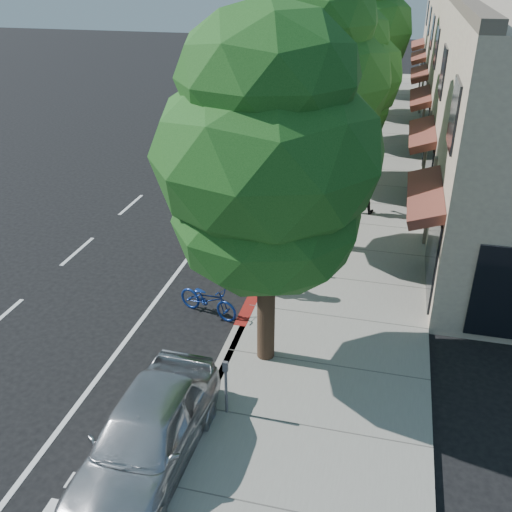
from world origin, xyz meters
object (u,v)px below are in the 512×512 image
(white_pickup, at_px, (317,104))
(pedestrian, at_px, (363,186))
(street_tree_0, at_px, (268,160))
(silver_suv, at_px, (248,198))
(cyclist, at_px, (266,267))
(dark_suv_far, at_px, (316,91))
(bicycle, at_px, (208,299))
(street_tree_1, at_px, (315,85))
(street_tree_4, at_px, (363,33))
(street_tree_5, at_px, (370,25))
(dark_sedan, at_px, (283,132))
(street_tree_2, at_px, (337,78))
(street_tree_3, at_px, (354,33))
(near_car_a, at_px, (146,435))

(white_pickup, height_order, pedestrian, pedestrian)
(street_tree_0, bearing_deg, silver_suv, 107.38)
(cyclist, bearing_deg, dark_suv_far, -17.05)
(street_tree_0, distance_m, bicycle, 5.01)
(bicycle, height_order, white_pickup, white_pickup)
(street_tree_0, xyz_separation_m, bicycle, (-1.89, 1.53, -4.38))
(street_tree_1, distance_m, street_tree_4, 18.01)
(street_tree_5, xyz_separation_m, white_pickup, (-2.17, -7.26, -3.64))
(dark_sedan, relative_size, white_pickup, 0.85)
(dark_suv_far, bearing_deg, silver_suv, -81.48)
(street_tree_5, bearing_deg, street_tree_4, -90.00)
(street_tree_2, xyz_separation_m, white_pickup, (-2.17, 10.74, -3.45))
(street_tree_0, distance_m, white_pickup, 23.19)
(street_tree_2, relative_size, pedestrian, 3.71)
(street_tree_5, height_order, cyclist, street_tree_5)
(street_tree_2, bearing_deg, pedestrian, -63.62)
(street_tree_3, xyz_separation_m, cyclist, (-0.65, -15.19, -4.36))
(bicycle, height_order, pedestrian, pedestrian)
(silver_suv, height_order, dark_suv_far, silver_suv)
(silver_suv, relative_size, pedestrian, 3.42)
(street_tree_5, distance_m, cyclist, 27.43)
(street_tree_1, height_order, dark_sedan, street_tree_1)
(dark_sedan, bearing_deg, bicycle, -80.20)
(street_tree_4, distance_m, dark_suv_far, 5.31)
(street_tree_5, xyz_separation_m, dark_suv_far, (-2.80, -3.56, -3.66))
(cyclist, xyz_separation_m, silver_suv, (-1.70, 4.69, 0.03))
(street_tree_0, bearing_deg, pedestrian, 80.93)
(dark_suv_far, distance_m, pedestrian, 17.88)
(bicycle, bearing_deg, silver_suv, 22.46)
(street_tree_4, height_order, street_tree_5, street_tree_4)
(near_car_a, bearing_deg, street_tree_2, 86.13)
(bicycle, height_order, near_car_a, near_car_a)
(street_tree_2, distance_m, street_tree_3, 6.08)
(street_tree_5, bearing_deg, bicycle, -93.80)
(dark_sedan, height_order, near_car_a, dark_sedan)
(street_tree_1, distance_m, street_tree_2, 6.06)
(bicycle, bearing_deg, street_tree_5, 14.27)
(street_tree_3, bearing_deg, cyclist, -92.45)
(bicycle, relative_size, pedestrian, 0.91)
(street_tree_2, relative_size, street_tree_3, 0.84)
(street_tree_2, bearing_deg, silver_suv, -117.55)
(street_tree_3, relative_size, near_car_a, 2.03)
(street_tree_1, bearing_deg, street_tree_2, 90.00)
(street_tree_0, bearing_deg, street_tree_2, 90.00)
(street_tree_5, height_order, pedestrian, street_tree_5)
(street_tree_3, bearing_deg, dark_suv_far, 108.32)
(street_tree_2, distance_m, dark_suv_far, 15.11)
(dark_sedan, bearing_deg, street_tree_1, -68.60)
(street_tree_0, xyz_separation_m, pedestrian, (1.45, 9.08, -3.73))
(street_tree_1, relative_size, bicycle, 4.60)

